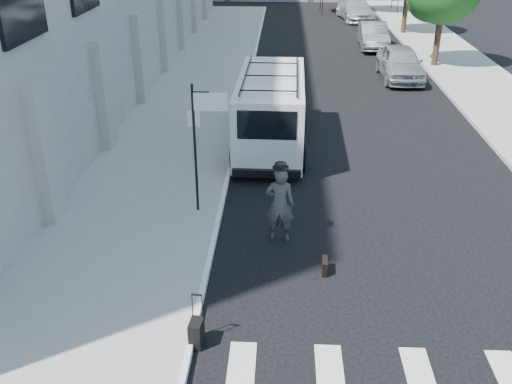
# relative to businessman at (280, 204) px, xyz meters

# --- Properties ---
(ground) EXTENTS (120.00, 120.00, 0.00)m
(ground) POSITION_rel_businessman_xyz_m (0.37, -2.00, -0.99)
(ground) COLOR black
(ground) RESTS_ON ground
(sidewalk_left) EXTENTS (4.50, 48.00, 0.15)m
(sidewalk_left) POSITION_rel_businessman_xyz_m (-3.88, 14.00, -0.91)
(sidewalk_left) COLOR gray
(sidewalk_left) RESTS_ON ground
(sidewalk_right) EXTENTS (4.00, 56.00, 0.15)m
(sidewalk_right) POSITION_rel_businessman_xyz_m (9.37, 18.00, -0.91)
(sidewalk_right) COLOR gray
(sidewalk_right) RESTS_ON ground
(sign_pole) EXTENTS (1.03, 0.07, 3.50)m
(sign_pole) POSITION_rel_businessman_xyz_m (-1.99, 1.20, 1.67)
(sign_pole) COLOR black
(sign_pole) RESTS_ON sidewalk_left
(businessman) EXTENTS (0.75, 0.52, 1.97)m
(businessman) POSITION_rel_businessman_xyz_m (0.00, 0.00, 0.00)
(businessman) COLOR #3A3A3C
(businessman) RESTS_ON ground
(briefcase) EXTENTS (0.14, 0.45, 0.34)m
(briefcase) POSITION_rel_businessman_xyz_m (1.06, -1.43, -0.82)
(briefcase) COLOR black
(briefcase) RESTS_ON ground
(suitcase) EXTENTS (0.27, 0.40, 1.06)m
(suitcase) POSITION_rel_businessman_xyz_m (-1.53, -4.00, -0.71)
(suitcase) COLOR black
(suitcase) RESTS_ON ground
(cargo_van) EXTENTS (2.47, 6.72, 2.50)m
(cargo_van) POSITION_rel_businessman_xyz_m (-0.38, 6.48, 0.30)
(cargo_van) COLOR silver
(cargo_van) RESTS_ON ground
(parked_car_a) EXTENTS (1.92, 4.70, 1.60)m
(parked_car_a) POSITION_rel_businessman_xyz_m (5.71, 15.64, -0.19)
(parked_car_a) COLOR gray
(parked_car_a) RESTS_ON ground
(parked_car_b) EXTENTS (1.69, 4.50, 1.47)m
(parked_car_b) POSITION_rel_businessman_xyz_m (5.37, 22.74, -0.25)
(parked_car_b) COLOR #4E5155
(parked_car_b) RESTS_ON ground
(parked_car_c) EXTENTS (2.85, 5.61, 1.56)m
(parked_car_c) POSITION_rel_businessman_xyz_m (5.37, 32.71, -0.21)
(parked_car_c) COLOR #9EA0A5
(parked_car_c) RESTS_ON ground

